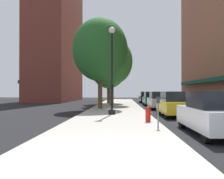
# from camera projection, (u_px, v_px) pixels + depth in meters

# --- Properties ---
(ground_plane) EXTENTS (90.00, 90.00, 0.00)m
(ground_plane) POSITION_uv_depth(u_px,v_px,m) (158.00, 109.00, 23.26)
(ground_plane) COLOR black
(sidewalk_slab) EXTENTS (4.80, 50.00, 0.12)m
(sidewalk_slab) POSITION_uv_depth(u_px,v_px,m) (117.00, 107.00, 24.43)
(sidewalk_slab) COLOR #B7B2A8
(sidewalk_slab) RESTS_ON ground
(building_far_background) EXTENTS (6.80, 18.00, 21.54)m
(building_far_background) POSITION_uv_depth(u_px,v_px,m) (57.00, 41.00, 42.97)
(building_far_background) COLOR brown
(building_far_background) RESTS_ON ground
(lamppost) EXTENTS (0.48, 0.48, 5.90)m
(lamppost) POSITION_uv_depth(u_px,v_px,m) (112.00, 69.00, 16.30)
(lamppost) COLOR black
(lamppost) RESTS_ON sidewalk_slab
(fire_hydrant) EXTENTS (0.33, 0.26, 0.79)m
(fire_hydrant) POSITION_uv_depth(u_px,v_px,m) (148.00, 114.00, 12.25)
(fire_hydrant) COLOR red
(fire_hydrant) RESTS_ON sidewalk_slab
(parking_meter_near) EXTENTS (0.14, 0.09, 1.31)m
(parking_meter_near) POSITION_uv_depth(u_px,v_px,m) (158.00, 108.00, 10.30)
(parking_meter_near) COLOR slate
(parking_meter_near) RESTS_ON sidewalk_slab
(tree_near) EXTENTS (5.01, 5.01, 8.22)m
(tree_near) POSITION_uv_depth(u_px,v_px,m) (100.00, 50.00, 21.93)
(tree_near) COLOR #4C3823
(tree_near) RESTS_ON sidewalk_slab
(tree_mid) EXTENTS (4.80, 4.80, 7.48)m
(tree_mid) POSITION_uv_depth(u_px,v_px,m) (109.00, 68.00, 32.15)
(tree_mid) COLOR #4C3823
(tree_mid) RESTS_ON sidewalk_slab
(tree_far) EXTENTS (4.72, 4.72, 7.72)m
(tree_far) POSITION_uv_depth(u_px,v_px,m) (112.00, 61.00, 27.64)
(tree_far) COLOR #4C3823
(tree_far) RESTS_ON sidewalk_slab
(car_white) EXTENTS (1.80, 4.30, 1.66)m
(car_white) POSITION_uv_depth(u_px,v_px,m) (213.00, 114.00, 9.24)
(car_white) COLOR black
(car_white) RESTS_ON ground
(car_yellow) EXTENTS (1.80, 4.30, 1.66)m
(car_yellow) POSITION_uv_depth(u_px,v_px,m) (174.00, 104.00, 16.10)
(car_yellow) COLOR black
(car_yellow) RESTS_ON ground
(car_silver) EXTENTS (1.80, 4.30, 1.66)m
(car_silver) POSITION_uv_depth(u_px,v_px,m) (159.00, 100.00, 23.00)
(car_silver) COLOR black
(car_silver) RESTS_ON ground
(car_green) EXTENTS (1.80, 4.30, 1.66)m
(car_green) POSITION_uv_depth(u_px,v_px,m) (151.00, 99.00, 28.98)
(car_green) COLOR black
(car_green) RESTS_ON ground
(car_black) EXTENTS (1.80, 4.30, 1.66)m
(car_black) POSITION_uv_depth(u_px,v_px,m) (146.00, 97.00, 35.54)
(car_black) COLOR black
(car_black) RESTS_ON ground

